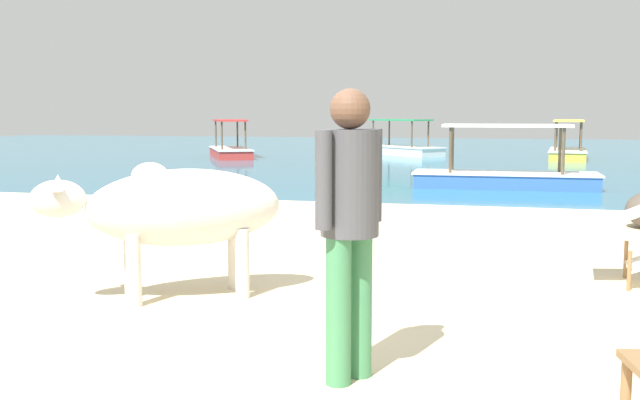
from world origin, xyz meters
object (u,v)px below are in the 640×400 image
cow (178,209)px  boat_blue (505,174)px  deck_chair_far (635,241)px  boat_red (230,149)px  person_standing (350,213)px  boat_white (400,147)px  boat_yellow (568,151)px

cow → boat_blue: size_ratio=0.51×
deck_chair_far → boat_red: (-10.23, 17.14, -0.13)m
cow → person_standing: size_ratio=1.15×
cow → boat_white: size_ratio=0.53×
boat_red → deck_chair_far: bearing=3.7°
boat_blue → boat_white: same height
deck_chair_far → boat_red: bearing=126.1°
boat_blue → boat_white: size_ratio=1.05×
deck_chair_far → cow: bearing=-153.9°
person_standing → boat_blue: size_ratio=0.44×
cow → boat_white: 21.45m
boat_blue → cow: bearing=74.8°
cow → deck_chair_far: bearing=168.8°
person_standing → boat_yellow: person_standing is taller
cow → person_standing: (1.70, -1.49, 0.22)m
deck_chair_far → boat_red: 19.96m
cow → deck_chair_far: cow is taller
boat_blue → boat_red: 12.50m
boat_yellow → deck_chair_far: bearing=-178.1°
person_standing → boat_white: size_ratio=0.46×
boat_red → boat_white: size_ratio=1.08×
cow → boat_red: 19.67m
boat_blue → boat_white: bearing=-72.9°
boat_red → boat_white: (5.45, 2.89, 0.00)m
cow → boat_blue: 10.34m
boat_white → cow: bearing=-45.1°
cow → person_standing: 2.27m
cow → deck_chair_far: size_ratio=2.29×
person_standing → boat_blue: person_standing is taller
person_standing → boat_red: person_standing is taller
cow → boat_yellow: size_ratio=0.50×
deck_chair_far → boat_white: boat_white is taller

